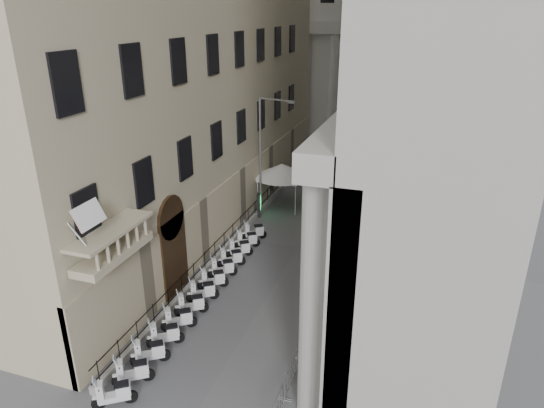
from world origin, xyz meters
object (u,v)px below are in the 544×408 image
Objects in this scene: security_tent at (282,171)px; pedestrian_a at (351,191)px; street_lamp at (265,147)px; pedestrian_b at (348,208)px; info_kiosk at (259,205)px; scooter_0 at (116,405)px.

security_tent is 6.00m from pedestrian_a.
street_lamp reaches higher than pedestrian_b.
pedestrian_b reaches higher than pedestrian_a.
street_lamp is at bearing -108.61° from security_tent.
info_kiosk is 6.55m from pedestrian_b.
pedestrian_b is at bearing -8.17° from info_kiosk.
security_tent is 0.48× the size of street_lamp.
street_lamp is 4.41× the size of pedestrian_b.
street_lamp is at bearing 26.89° from info_kiosk.
pedestrian_b reaches higher than info_kiosk.
info_kiosk is at bearing 44.27° from pedestrian_b.
info_kiosk is (-0.35, -0.36, -4.37)m from street_lamp.
scooter_0 is at bearing -76.58° from street_lamp.
pedestrian_a is (4.88, 2.82, -2.05)m from security_tent.
info_kiosk is (-1.04, -2.42, -2.01)m from security_tent.
security_tent is at bearing -34.41° from scooter_0.
pedestrian_a reaches higher than scooter_0.
pedestrian_b is at bearing 92.87° from pedestrian_a.
security_tent is at bearing 47.91° from info_kiosk.
security_tent is 3.22m from street_lamp.
pedestrian_a is (5.93, 5.24, -0.04)m from info_kiosk.
pedestrian_b is at bearing -12.70° from security_tent.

